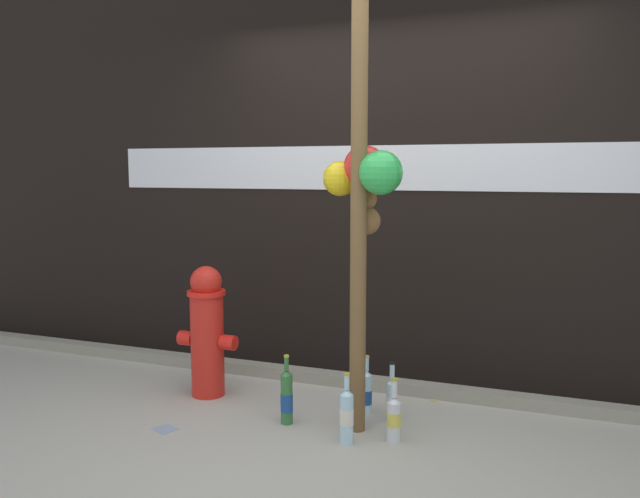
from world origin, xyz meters
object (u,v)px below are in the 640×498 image
object	(u,v)px
fire_hydrant	(207,330)
bottle_0	(287,397)
bottle_5	(347,415)
bottle_3	(392,399)
bottle_2	(366,392)
bottle_4	(357,400)
bottle_1	(394,417)
memorial_post	(363,140)

from	to	relation	value
fire_hydrant	bottle_0	bearing A→B (deg)	-20.88
bottle_5	bottle_3	bearing A→B (deg)	67.90
bottle_2	bottle_4	world-z (taller)	bottle_4
bottle_2	bottle_1	bearing A→B (deg)	-53.43
memorial_post	bottle_5	bearing A→B (deg)	-90.91
bottle_0	bottle_4	bearing A→B (deg)	20.35
bottle_2	bottle_3	world-z (taller)	bottle_3
memorial_post	bottle_3	distance (m)	1.51
bottle_1	bottle_2	distance (m)	0.45
bottle_2	bottle_3	size ratio (longest dim) A/B	0.98
bottle_0	bottle_1	bearing A→B (deg)	-1.94
bottle_0	bottle_3	distance (m)	0.62
fire_hydrant	bottle_2	world-z (taller)	fire_hydrant
bottle_2	bottle_4	size ratio (longest dim) A/B	0.95
bottle_3	bottle_2	bearing A→B (deg)	153.06
bottle_2	fire_hydrant	bearing A→B (deg)	-175.78
bottle_4	bottle_0	bearing A→B (deg)	-159.65
bottle_0	bottle_5	world-z (taller)	bottle_0
bottle_1	fire_hydrant	bearing A→B (deg)	168.04
bottle_1	bottle_4	size ratio (longest dim) A/B	0.95
fire_hydrant	bottle_1	world-z (taller)	fire_hydrant
bottle_4	bottle_2	bearing A→B (deg)	91.51
memorial_post	bottle_3	xyz separation A→B (m)	(0.15, 0.13, -1.50)
bottle_1	bottle_5	xyz separation A→B (m)	(-0.23, -0.11, 0.02)
bottle_0	bottle_4	size ratio (longest dim) A/B	1.10
bottle_1	bottle_0	bearing A→B (deg)	178.06
fire_hydrant	memorial_post	bearing A→B (deg)	-7.78
memorial_post	bottle_4	distance (m)	1.50
bottle_0	bottle_4	xyz separation A→B (m)	(0.39, 0.14, -0.01)
memorial_post	fire_hydrant	size ratio (longest dim) A/B	3.37
bottle_4	memorial_post	bearing A→B (deg)	-47.08
memorial_post	bottle_0	distance (m)	1.54
bottle_0	fire_hydrant	bearing A→B (deg)	159.12
memorial_post	bottle_5	distance (m)	1.50
bottle_2	bottle_5	xyz separation A→B (m)	(0.03, -0.47, 0.03)
bottle_1	memorial_post	bearing A→B (deg)	150.28
bottle_3	bottle_5	xyz separation A→B (m)	(-0.15, -0.38, 0.02)
fire_hydrant	bottle_2	size ratio (longest dim) A/B	2.42
bottle_1	bottle_3	xyz separation A→B (m)	(-0.08, 0.27, 0.00)
memorial_post	bottle_2	bearing A→B (deg)	99.10
bottle_3	bottle_4	distance (m)	0.21
bottle_5	memorial_post	bearing A→B (deg)	89.09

